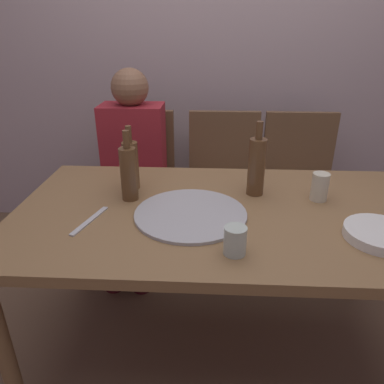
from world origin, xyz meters
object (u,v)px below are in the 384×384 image
at_px(dining_table, 222,226).
at_px(water_bottle, 129,173).
at_px(pizza_tray, 191,214).
at_px(guest_in_sweater, 132,165).
at_px(beer_bottle, 131,164).
at_px(tumbler_near, 235,240).
at_px(tumbler_far, 320,187).
at_px(wine_bottle, 257,166).
at_px(chair_left, 138,175).
at_px(plate_stack, 380,234).
at_px(chair_right, 300,179).
at_px(table_knife, 90,221).
at_px(chair_middle, 223,177).

height_order(dining_table, water_bottle, water_bottle).
bearing_deg(pizza_tray, dining_table, 23.85).
relative_size(pizza_tray, guest_in_sweater, 0.36).
height_order(dining_table, beer_bottle, beer_bottle).
distance_m(tumbler_near, tumbler_far, 0.54).
bearing_deg(wine_bottle, chair_left, 133.06).
distance_m(beer_bottle, plate_stack, 0.99).
bearing_deg(tumbler_far, plate_stack, -66.62).
relative_size(water_bottle, chair_left, 0.32).
height_order(plate_stack, chair_right, chair_right).
relative_size(pizza_tray, chair_right, 0.47).
distance_m(wine_bottle, plate_stack, 0.52).
height_order(plate_stack, table_knife, plate_stack).
xyz_separation_m(tumbler_near, table_knife, (-0.52, 0.17, -0.04)).
bearing_deg(pizza_tray, table_knife, -169.71).
bearing_deg(guest_in_sweater, plate_stack, 139.46).
height_order(tumbler_near, table_knife, tumbler_near).
bearing_deg(chair_middle, water_bottle, 61.87).
xyz_separation_m(pizza_tray, guest_in_sweater, (-0.38, 0.75, -0.09)).
relative_size(pizza_tray, table_knife, 1.92).
bearing_deg(pizza_tray, guest_in_sweater, 117.25).
bearing_deg(chair_left, chair_middle, -180.00).
bearing_deg(wine_bottle, water_bottle, -171.47).
bearing_deg(plate_stack, dining_table, 160.46).
bearing_deg(plate_stack, tumbler_far, 113.38).
height_order(pizza_tray, wine_bottle, wine_bottle).
relative_size(tumbler_far, plate_stack, 0.49).
distance_m(pizza_tray, tumbler_far, 0.54).
height_order(wine_bottle, water_bottle, wine_bottle).
relative_size(wine_bottle, tumbler_near, 3.36).
relative_size(plate_stack, chair_left, 0.26).
distance_m(tumbler_far, guest_in_sweater, 1.08).
height_order(beer_bottle, chair_middle, beer_bottle).
bearing_deg(chair_left, plate_stack, 134.92).
distance_m(dining_table, chair_right, 0.99).
xyz_separation_m(tumbler_near, guest_in_sweater, (-0.53, 0.99, -0.13)).
distance_m(chair_middle, guest_in_sweater, 0.57).
bearing_deg(chair_middle, chair_right, -180.00).
relative_size(chair_right, guest_in_sweater, 0.77).
distance_m(tumbler_near, plate_stack, 0.50).
bearing_deg(tumbler_near, guest_in_sweater, 118.45).
bearing_deg(tumbler_far, chair_middle, 116.08).
distance_m(wine_bottle, beer_bottle, 0.53).
bearing_deg(chair_right, plate_stack, 90.78).
bearing_deg(dining_table, beer_bottle, 154.34).
bearing_deg(beer_bottle, chair_middle, 57.04).
height_order(pizza_tray, beer_bottle, beer_bottle).
bearing_deg(pizza_tray, chair_right, 55.02).
relative_size(table_knife, chair_middle, 0.24).
bearing_deg(dining_table, tumbler_far, 15.37).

